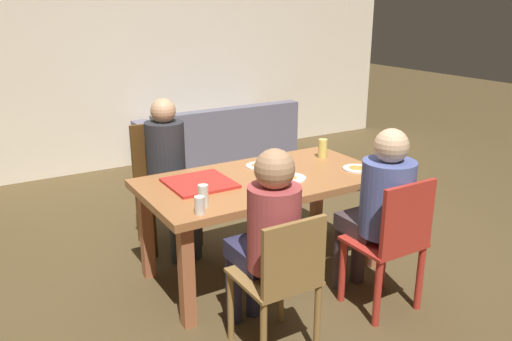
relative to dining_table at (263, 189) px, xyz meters
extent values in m
plane|color=brown|center=(0.00, 0.00, -0.64)|extent=(20.00, 20.00, 0.00)
cube|color=#F1E1C8|center=(0.00, 3.09, 0.77)|extent=(7.53, 0.12, 2.81)
cube|color=#A46638|center=(0.00, 0.00, 0.07)|extent=(1.71, 0.90, 0.05)
cube|color=#A9603C|center=(-0.75, -0.35, -0.30)|extent=(0.08, 0.08, 0.68)
cube|color=#A9603C|center=(0.75, -0.35, -0.30)|extent=(0.08, 0.08, 0.68)
cube|color=#A9603C|center=(-0.75, 0.35, -0.30)|extent=(0.08, 0.08, 0.68)
cube|color=#A9603C|center=(0.75, 0.35, -0.30)|extent=(0.08, 0.08, 0.68)
cylinder|color=olive|center=(-0.59, -0.61, -0.42)|extent=(0.04, 0.04, 0.44)
cylinder|color=olive|center=(-0.24, -0.61, -0.42)|extent=(0.04, 0.04, 0.44)
cylinder|color=olive|center=(-0.59, -0.97, -0.42)|extent=(0.04, 0.04, 0.44)
cylinder|color=olive|center=(-0.24, -0.97, -0.42)|extent=(0.04, 0.04, 0.44)
cube|color=olive|center=(-0.42, -0.79, -0.18)|extent=(0.40, 0.42, 0.02)
cube|color=olive|center=(-0.42, -0.98, 0.02)|extent=(0.38, 0.03, 0.39)
cylinder|color=#2D2C4B|center=(-0.49, -0.45, -0.41)|extent=(0.10, 0.10, 0.46)
cylinder|color=#2D2C4B|center=(-0.35, -0.45, -0.41)|extent=(0.10, 0.10, 0.46)
cube|color=#2D2C4B|center=(-0.42, -0.61, -0.12)|extent=(0.26, 0.36, 0.11)
cylinder|color=#A64142|center=(-0.42, -0.79, 0.11)|extent=(0.29, 0.29, 0.47)
sphere|color=tan|center=(-0.42, -0.79, 0.44)|extent=(0.22, 0.22, 0.22)
cylinder|color=#B72F25|center=(0.23, -0.62, -0.42)|extent=(0.05, 0.05, 0.44)
cylinder|color=#B72F25|center=(0.60, -0.62, -0.42)|extent=(0.05, 0.05, 0.44)
cylinder|color=#B72F25|center=(0.23, -0.94, -0.42)|extent=(0.05, 0.05, 0.44)
cylinder|color=#B72F25|center=(0.60, -0.94, -0.42)|extent=(0.05, 0.05, 0.44)
cube|color=#B72F25|center=(0.42, -0.78, -0.18)|extent=(0.43, 0.39, 0.02)
cube|color=#B72F25|center=(0.42, -0.96, 0.04)|extent=(0.40, 0.03, 0.43)
cylinder|color=#403237|center=(0.33, -0.48, -0.41)|extent=(0.10, 0.10, 0.46)
cylinder|color=#403237|center=(0.50, -0.48, -0.41)|extent=(0.10, 0.10, 0.46)
cube|color=#403237|center=(0.42, -0.62, -0.12)|extent=(0.30, 0.32, 0.11)
cylinder|color=#4F5C9A|center=(0.42, -0.78, 0.11)|extent=(0.33, 0.33, 0.47)
sphere|color=#D4AD87|center=(0.42, -0.78, 0.45)|extent=(0.21, 0.21, 0.21)
cylinder|color=#543314|center=(-0.22, 0.62, -0.42)|extent=(0.05, 0.05, 0.44)
cylinder|color=#543314|center=(-0.61, 0.62, -0.42)|extent=(0.05, 0.05, 0.44)
cylinder|color=#543314|center=(-0.22, 0.95, -0.42)|extent=(0.05, 0.05, 0.44)
cylinder|color=#543314|center=(-0.61, 0.95, -0.42)|extent=(0.05, 0.05, 0.44)
cube|color=#543314|center=(-0.42, 0.78, -0.18)|extent=(0.45, 0.40, 0.02)
cube|color=#543314|center=(-0.42, 0.96, 0.08)|extent=(0.43, 0.03, 0.52)
cylinder|color=#323B43|center=(-0.34, 0.45, -0.41)|extent=(0.10, 0.10, 0.46)
cylinder|color=#323B43|center=(-0.49, 0.45, -0.41)|extent=(0.10, 0.10, 0.46)
cube|color=#323B43|center=(-0.42, 0.61, -0.12)|extent=(0.27, 0.35, 0.11)
cylinder|color=#292A2E|center=(-0.42, 0.78, 0.13)|extent=(0.30, 0.30, 0.51)
sphere|color=tan|center=(-0.42, 0.78, 0.47)|extent=(0.19, 0.19, 0.19)
cube|color=red|center=(-0.45, 0.09, 0.10)|extent=(0.42, 0.42, 0.02)
cylinder|color=white|center=(0.14, -0.12, 0.10)|extent=(0.23, 0.23, 0.01)
cone|color=gold|center=(0.14, -0.12, 0.11)|extent=(0.11, 0.11, 0.02)
cylinder|color=white|center=(0.10, 0.23, 0.10)|extent=(0.20, 0.20, 0.01)
cone|color=#C57B3E|center=(0.10, 0.23, 0.11)|extent=(0.12, 0.12, 0.02)
cylinder|color=white|center=(0.69, -0.20, 0.10)|extent=(0.21, 0.21, 0.01)
cone|color=#C78531|center=(0.69, -0.20, 0.11)|extent=(0.11, 0.11, 0.02)
cylinder|color=silver|center=(-0.66, -0.37, 0.14)|extent=(0.06, 0.06, 0.11)
cylinder|color=#DCCA5F|center=(0.65, 0.17, 0.17)|extent=(0.07, 0.07, 0.15)
cylinder|color=silver|center=(-0.59, -0.28, 0.16)|extent=(0.06, 0.06, 0.14)
cube|color=slate|center=(0.88, 2.53, -0.44)|extent=(1.81, 0.86, 0.39)
cube|color=slate|center=(0.88, 2.18, -0.06)|extent=(1.81, 0.16, 0.36)
cube|color=slate|center=(0.08, 2.53, -0.15)|extent=(0.20, 0.81, 0.18)
cube|color=slate|center=(1.68, 2.53, -0.15)|extent=(0.20, 0.81, 0.18)
camera|label=1|loc=(-1.81, -2.93, 1.27)|focal=36.36mm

